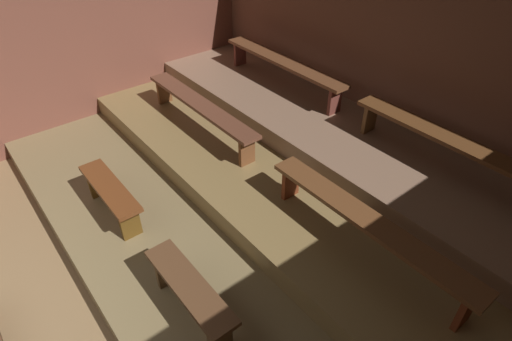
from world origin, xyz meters
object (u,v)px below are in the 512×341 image
at_px(bench_middle_left, 200,107).
at_px(bench_upper_right, 450,144).
at_px(bench_upper_left, 283,65).
at_px(bench_lower_left, 111,193).
at_px(bench_lower_right, 190,291).
at_px(bench_middle_right, 367,224).

bearing_deg(bench_middle_left, bench_upper_right, 26.98).
bearing_deg(bench_middle_left, bench_upper_left, 86.80).
height_order(bench_middle_left, bench_upper_left, bench_upper_left).
relative_size(bench_lower_left, bench_upper_right, 0.48).
bearing_deg(bench_lower_right, bench_upper_right, 80.43).
bearing_deg(bench_upper_right, bench_middle_right, -86.80).
height_order(bench_middle_right, bench_upper_right, bench_upper_right).
bearing_deg(bench_lower_left, bench_upper_right, 53.81).
distance_m(bench_lower_right, bench_upper_left, 3.55).
bearing_deg(bench_middle_right, bench_middle_left, 180.00).
bearing_deg(bench_middle_left, bench_lower_left, -69.74).
xyz_separation_m(bench_middle_left, bench_upper_right, (2.62, 1.34, 0.25)).
xyz_separation_m(bench_upper_left, bench_upper_right, (2.55, 0.00, 0.00)).
relative_size(bench_upper_left, bench_upper_right, 1.00).
bearing_deg(bench_lower_left, bench_upper_left, 99.57).
xyz_separation_m(bench_middle_right, bench_upper_right, (-0.07, 1.34, 0.25)).
height_order(bench_lower_right, bench_upper_right, bench_upper_right).
xyz_separation_m(bench_lower_right, bench_middle_right, (0.55, 1.50, 0.28)).
xyz_separation_m(bench_lower_right, bench_upper_left, (-2.07, 2.83, 0.52)).
xyz_separation_m(bench_lower_left, bench_upper_left, (-0.48, 2.83, 0.52)).
bearing_deg(bench_upper_left, bench_middle_right, -26.98).
bearing_deg(bench_lower_left, bench_middle_right, 34.87).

